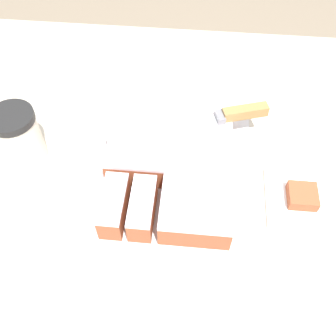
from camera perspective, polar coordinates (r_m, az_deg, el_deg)
The scene contains 8 objects.
ground_plane at distance 1.59m, azimuth 2.07°, elevation -22.25°, with size 8.00×8.00×0.00m, color #7F705B.
countertop at distance 1.16m, azimuth 2.75°, elevation -16.75°, with size 1.40×1.10×0.90m.
cake_board at distance 0.78m, azimuth -0.00°, elevation -1.39°, with size 0.33×0.38×0.01m.
cake at distance 0.75m, azimuth 0.35°, elevation 0.29°, with size 0.24×0.29×0.06m.
knife at distance 0.79m, azimuth 7.77°, elevation 7.39°, with size 0.32×0.12×0.02m.
coffee_cup at distance 0.82m, azimuth -20.81°, elevation 4.35°, with size 0.09×0.09×0.12m.
paper_napkin at distance 0.79m, azimuth 18.66°, elevation -4.41°, with size 0.13×0.13×0.01m.
brownie at distance 0.78m, azimuth 18.93°, elevation -3.85°, with size 0.05×0.05×0.02m.
Camera 1 is at (-0.02, -0.39, 1.54)m, focal length 42.00 mm.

